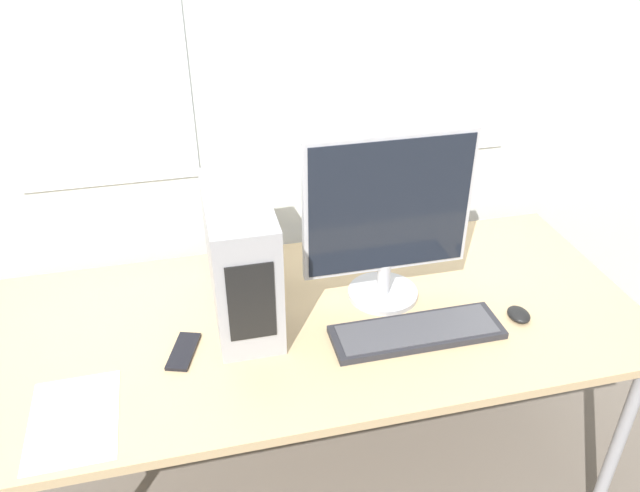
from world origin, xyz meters
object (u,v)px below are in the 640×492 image
pc_tower (241,258)px  monitor_main (388,216)px  cell_phone (184,351)px  keyboard (417,332)px  mouse (519,314)px

pc_tower → monitor_main: bearing=-1.8°
monitor_main → cell_phone: monitor_main is taller
pc_tower → monitor_main: 0.44m
cell_phone → keyboard: bearing=11.7°
monitor_main → cell_phone: size_ratio=3.30×
keyboard → mouse: bearing=0.5°
mouse → cell_phone: (-0.97, 0.08, -0.01)m
monitor_main → cell_phone: bearing=-168.5°
monitor_main → mouse: monitor_main is taller
pc_tower → monitor_main: (0.43, -0.01, 0.09)m
pc_tower → keyboard: bearing=-25.2°
cell_phone → mouse: bearing=14.1°
pc_tower → monitor_main: monitor_main is taller
mouse → cell_phone: bearing=175.6°
pc_tower → keyboard: pc_tower is taller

